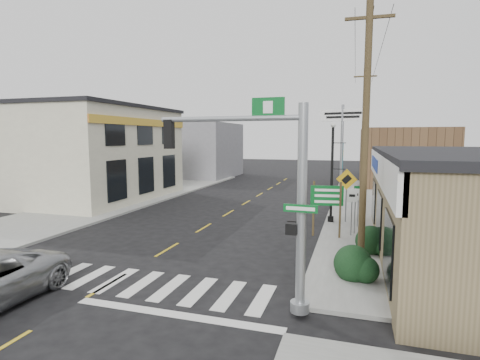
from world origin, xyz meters
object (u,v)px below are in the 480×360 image
(guide_sign, at_px, (327,201))
(utility_pole_near, at_px, (365,135))
(bare_tree, at_px, (451,176))
(traffic_signal_pole, at_px, (276,185))
(lamp_post, at_px, (333,165))
(utility_pole_far, at_px, (363,131))
(dance_center_sign, at_px, (342,129))
(fire_hydrant, at_px, (372,240))

(guide_sign, distance_m, utility_pole_near, 5.09)
(bare_tree, bearing_deg, utility_pole_near, -176.57)
(traffic_signal_pole, height_order, lamp_post, traffic_signal_pole)
(guide_sign, distance_m, bare_tree, 5.82)
(guide_sign, relative_size, bare_tree, 0.61)
(traffic_signal_pole, xyz_separation_m, utility_pole_far, (2.50, 21.92, 1.77))
(traffic_signal_pole, distance_m, utility_pole_far, 22.14)
(utility_pole_far, bearing_deg, dance_center_sign, -115.40)
(guide_sign, height_order, fire_hydrant, guide_sign)
(bare_tree, distance_m, utility_pole_near, 3.05)
(traffic_signal_pole, distance_m, guide_sign, 8.08)
(dance_center_sign, distance_m, bare_tree, 14.98)
(utility_pole_far, bearing_deg, utility_pole_near, -92.51)
(guide_sign, relative_size, utility_pole_near, 0.28)
(traffic_signal_pole, xyz_separation_m, fire_hydrant, (2.73, 6.55, -3.00))
(utility_pole_far, bearing_deg, lamp_post, -100.54)
(dance_center_sign, distance_m, utility_pole_far, 3.73)
(lamp_post, relative_size, utility_pole_far, 0.54)
(dance_center_sign, height_order, utility_pole_near, utility_pole_near)
(dance_center_sign, xyz_separation_m, utility_pole_near, (1.24, -14.48, -0.53))
(bare_tree, bearing_deg, dance_center_sign, 105.50)
(dance_center_sign, relative_size, utility_pole_near, 0.76)
(utility_pole_near, bearing_deg, guide_sign, 108.90)
(fire_hydrant, bearing_deg, utility_pole_near, -101.07)
(bare_tree, xyz_separation_m, utility_pole_far, (-2.47, 17.73, 1.79))
(guide_sign, xyz_separation_m, lamp_post, (0.06, 3.33, 1.44))
(bare_tree, bearing_deg, fire_hydrant, 133.40)
(guide_sign, relative_size, dance_center_sign, 0.37)
(traffic_signal_pole, distance_m, dance_center_sign, 18.63)
(lamp_post, bearing_deg, fire_hydrant, -85.51)
(guide_sign, xyz_separation_m, utility_pole_far, (1.73, 14.05, 3.43))
(utility_pole_near, distance_m, utility_pole_far, 17.90)
(lamp_post, bearing_deg, bare_tree, -77.25)
(guide_sign, bearing_deg, fire_hydrant, -42.21)
(guide_sign, height_order, bare_tree, bare_tree)
(utility_pole_far, bearing_deg, traffic_signal_pole, -98.19)
(lamp_post, bearing_deg, dance_center_sign, 70.85)
(traffic_signal_pole, bearing_deg, lamp_post, 87.53)
(fire_hydrant, relative_size, utility_pole_far, 0.06)
(dance_center_sign, height_order, utility_pole_far, utility_pole_far)
(dance_center_sign, bearing_deg, utility_pole_far, 77.14)
(lamp_post, bearing_deg, traffic_signal_pole, -112.04)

